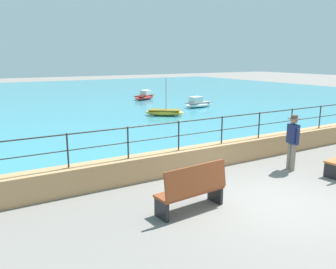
% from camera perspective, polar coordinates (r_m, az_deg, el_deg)
% --- Properties ---
extents(ground_plane, '(120.00, 120.00, 0.00)m').
position_cam_1_polar(ground_plane, '(8.94, 17.71, -10.74)').
color(ground_plane, slate).
extents(promenade_wall, '(20.00, 0.56, 0.70)m').
position_cam_1_polar(promenade_wall, '(11.06, 5.43, -3.75)').
color(promenade_wall, tan).
rests_on(promenade_wall, ground).
extents(railing, '(18.44, 0.04, 0.90)m').
position_cam_1_polar(railing, '(10.82, 5.53, 1.18)').
color(railing, '#282623').
rests_on(railing, promenade_wall).
extents(lake_water, '(64.00, 44.32, 0.06)m').
position_cam_1_polar(lake_water, '(32.00, -19.24, 5.77)').
color(lake_water, teal).
rests_on(lake_water, ground).
extents(bench_main, '(1.74, 0.69, 1.13)m').
position_cam_1_polar(bench_main, '(7.90, 4.13, -8.91)').
color(bench_main, brown).
rests_on(bench_main, ground).
extents(person_walking, '(0.38, 0.55, 1.75)m').
position_cam_1_polar(person_walking, '(11.32, 19.97, -0.80)').
color(person_walking, slate).
rests_on(person_walking, ground).
extents(boat_3, '(2.45, 1.87, 0.76)m').
position_cam_1_polar(boat_3, '(28.80, -3.93, 6.35)').
color(boat_3, red).
rests_on(boat_3, lake_water).
extents(boat_4, '(2.38, 2.10, 2.23)m').
position_cam_1_polar(boat_4, '(20.67, -0.60, 3.73)').
color(boat_4, gold).
rests_on(boat_4, lake_water).
extents(boat_5, '(2.40, 1.21, 0.76)m').
position_cam_1_polar(boat_5, '(24.25, 4.99, 5.15)').
color(boat_5, white).
rests_on(boat_5, lake_water).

